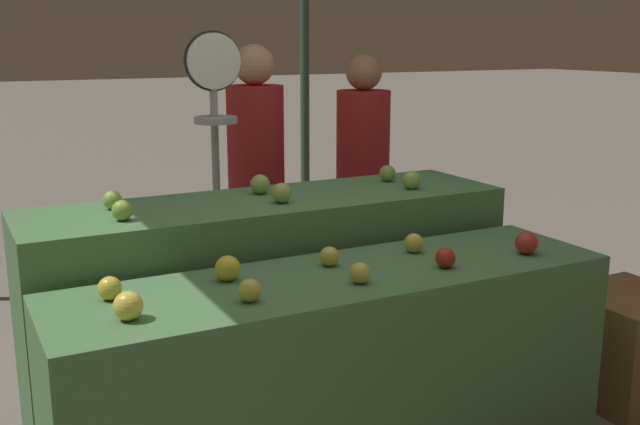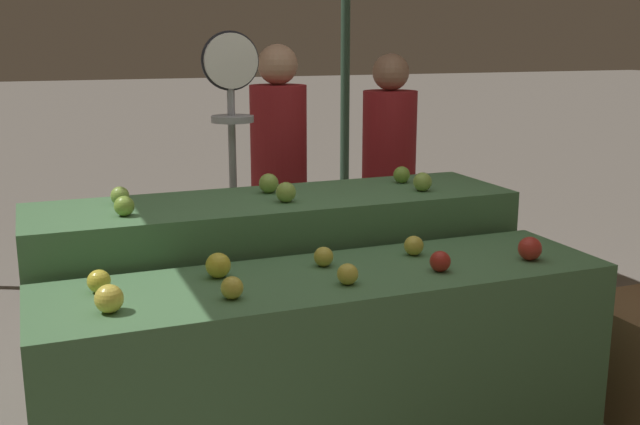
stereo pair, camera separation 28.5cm
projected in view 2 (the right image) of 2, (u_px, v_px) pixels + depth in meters
The scene contains 20 objects.
display_counter_front at pixel (331, 385), 2.68m from camera, with size 2.01×0.55×0.83m, color #4C7A4C.
display_counter_back at pixel (278, 310), 3.20m from camera, with size 2.01×0.55×0.99m, color #4C7A4C.
apple_front_0 at pixel (109, 299), 2.22m from camera, with size 0.09×0.09×0.09m, color yellow.
apple_front_1 at pixel (232, 288), 2.34m from camera, with size 0.07×0.07×0.07m, color gold.
apple_front_2 at pixel (348, 274), 2.47m from camera, with size 0.07×0.07×0.07m, color gold.
apple_front_3 at pixel (440, 261), 2.61m from camera, with size 0.07×0.07×0.07m, color #AD281E.
apple_front_4 at pixel (530, 249), 2.75m from camera, with size 0.09×0.09×0.09m, color #B72D23.
apple_front_5 at pixel (99, 281), 2.40m from camera, with size 0.08×0.08×0.08m, color gold.
apple_front_6 at pixel (218, 265), 2.54m from camera, with size 0.09×0.09×0.09m, color gold.
apple_front_7 at pixel (324, 257), 2.67m from camera, with size 0.07×0.07×0.07m, color gold.
apple_front_8 at pixel (414, 246), 2.81m from camera, with size 0.07×0.07×0.07m, color gold.
apple_back_0 at pixel (124, 206), 2.76m from camera, with size 0.08×0.08×0.08m, color #84AD3D.
apple_back_1 at pixel (286, 192), 3.00m from camera, with size 0.08×0.08×0.08m, color #8EB247.
apple_back_2 at pixel (423, 182), 3.22m from camera, with size 0.08×0.08×0.08m, color #8EB247.
apple_back_3 at pixel (120, 196), 2.95m from camera, with size 0.07×0.07×0.07m, color #8EB247.
apple_back_4 at pixel (269, 183), 3.18m from camera, with size 0.08×0.08×0.08m, color #8EB247.
apple_back_5 at pixel (402, 175), 3.40m from camera, with size 0.08×0.08×0.08m, color #7AA338.
produce_scale at pixel (232, 130), 3.51m from camera, with size 0.27×0.20×1.67m.
person_vendor_at_scale at pixel (279, 171), 4.01m from camera, with size 0.31×0.31×1.60m.
person_customer_left at pixel (389, 170), 4.24m from camera, with size 0.31×0.31×1.55m.
Camera 2 is at (-0.94, -2.28, 1.63)m, focal length 42.00 mm.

